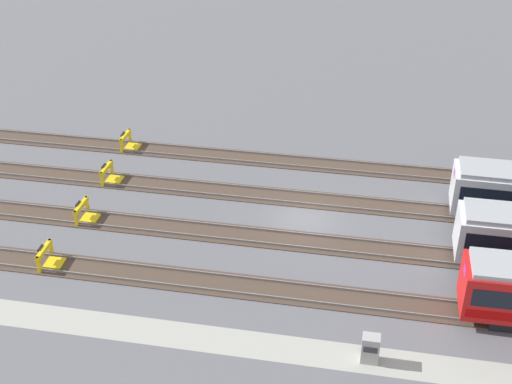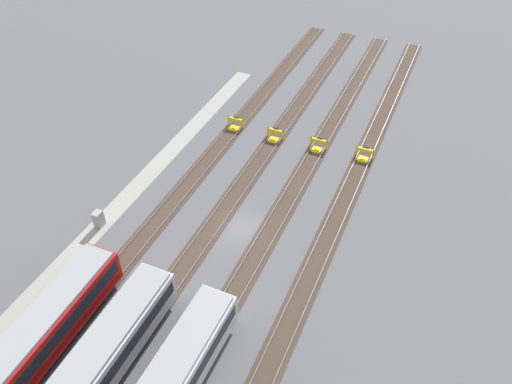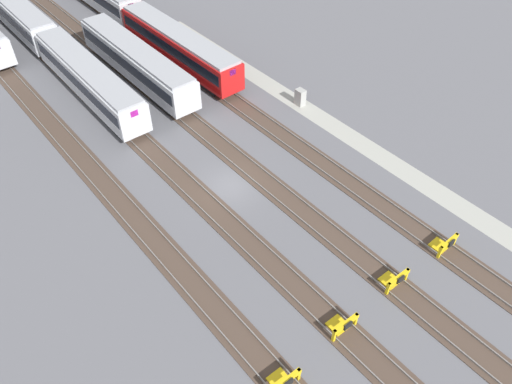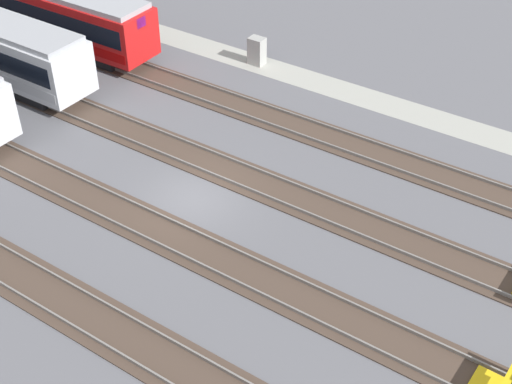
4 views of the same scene
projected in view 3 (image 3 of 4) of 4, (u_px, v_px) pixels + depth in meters
The scene contains 15 objects.
ground_plane at pixel (229, 186), 39.35m from camera, with size 400.00×400.00×0.00m, color #5B5B60.
service_walkway at pixel (336, 128), 44.88m from camera, with size 54.00×2.00×0.01m, color #9E9E93.
rail_track_nearest at pixel (299, 147), 42.78m from camera, with size 90.00×2.23×0.21m.
rail_track_near_inner at pixel (254, 172), 40.47m from camera, with size 90.00×2.24×0.21m.
rail_track_middle at pixel (203, 200), 38.16m from camera, with size 90.00×2.24×0.21m.
rail_track_far_inner at pixel (146, 231), 35.86m from camera, with size 90.00×2.23×0.21m.
subway_car_front_row_left_inner at pixel (89, 79), 46.95m from camera, with size 18.03×3.05×3.70m.
subway_car_front_row_centre at pixel (137, 62), 49.28m from camera, with size 18.01×2.91×3.70m.
subway_car_front_row_right_inner at pixel (16, 13), 57.34m from camera, with size 18.01×2.88×3.70m.
subway_car_front_row_rightmost at pixel (179, 47), 51.56m from camera, with size 18.04×3.07×3.70m.
bumper_stop_nearest_track at pixel (444, 244), 34.37m from camera, with size 1.36×2.00×1.22m.
bumper_stop_near_inner_track at pixel (394, 280), 32.23m from camera, with size 1.36×2.00×1.22m.
bumper_stop_middle_track at pixel (342, 325), 29.84m from camera, with size 1.37×2.01×1.22m.
bumper_stop_far_inner_track at pixel (283, 381), 27.34m from camera, with size 1.36×2.01×1.22m.
electrical_cabinet at pixel (300, 97), 46.99m from camera, with size 0.90×0.73×1.60m.
Camera 3 is at (-23.43, 16.63, 26.97)m, focal length 35.00 mm.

